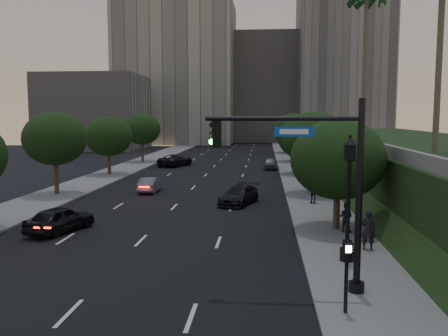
# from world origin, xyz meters

# --- Properties ---
(ground) EXTENTS (160.00, 160.00, 0.00)m
(ground) POSITION_xyz_m (0.00, 0.00, 0.00)
(ground) COLOR black
(ground) RESTS_ON ground
(road_surface) EXTENTS (16.00, 140.00, 0.02)m
(road_surface) POSITION_xyz_m (0.00, 30.00, 0.01)
(road_surface) COLOR black
(road_surface) RESTS_ON ground
(sidewalk_right) EXTENTS (4.50, 140.00, 0.15)m
(sidewalk_right) POSITION_xyz_m (10.25, 30.00, 0.07)
(sidewalk_right) COLOR slate
(sidewalk_right) RESTS_ON ground
(sidewalk_left) EXTENTS (4.50, 140.00, 0.15)m
(sidewalk_left) POSITION_xyz_m (-10.25, 30.00, 0.07)
(sidewalk_left) COLOR slate
(sidewalk_left) RESTS_ON ground
(embankment) EXTENTS (18.00, 90.00, 4.00)m
(embankment) POSITION_xyz_m (22.00, 28.00, 2.00)
(embankment) COLOR black
(embankment) RESTS_ON ground
(parapet_wall) EXTENTS (0.35, 90.00, 0.70)m
(parapet_wall) POSITION_xyz_m (13.50, 28.00, 4.35)
(parapet_wall) COLOR slate
(parapet_wall) RESTS_ON embankment
(office_block_left) EXTENTS (26.00, 20.00, 32.00)m
(office_block_left) POSITION_xyz_m (-14.00, 92.00, 16.00)
(office_block_left) COLOR gray
(office_block_left) RESTS_ON ground
(office_block_mid) EXTENTS (22.00, 18.00, 26.00)m
(office_block_mid) POSITION_xyz_m (6.00, 102.00, 13.00)
(office_block_mid) COLOR gray
(office_block_mid) RESTS_ON ground
(office_block_right) EXTENTS (20.00, 22.00, 36.00)m
(office_block_right) POSITION_xyz_m (24.00, 96.00, 18.00)
(office_block_right) COLOR gray
(office_block_right) RESTS_ON ground
(office_block_filler) EXTENTS (18.00, 16.00, 14.00)m
(office_block_filler) POSITION_xyz_m (-26.00, 70.00, 7.00)
(office_block_filler) COLOR gray
(office_block_filler) RESTS_ON ground
(tree_right_a) EXTENTS (5.20, 5.20, 6.24)m
(tree_right_a) POSITION_xyz_m (10.30, 8.00, 4.02)
(tree_right_a) COLOR #38281C
(tree_right_a) RESTS_ON ground
(tree_right_b) EXTENTS (5.20, 5.20, 6.74)m
(tree_right_b) POSITION_xyz_m (10.30, 20.00, 4.52)
(tree_right_b) COLOR #38281C
(tree_right_b) RESTS_ON ground
(tree_right_c) EXTENTS (5.20, 5.20, 6.24)m
(tree_right_c) POSITION_xyz_m (10.30, 33.00, 4.02)
(tree_right_c) COLOR #38281C
(tree_right_c) RESTS_ON ground
(tree_right_d) EXTENTS (5.20, 5.20, 6.74)m
(tree_right_d) POSITION_xyz_m (10.30, 47.00, 4.52)
(tree_right_d) COLOR #38281C
(tree_right_d) RESTS_ON ground
(tree_right_e) EXTENTS (5.20, 5.20, 6.24)m
(tree_right_e) POSITION_xyz_m (10.30, 62.00, 4.02)
(tree_right_e) COLOR #38281C
(tree_right_e) RESTS_ON ground
(tree_left_b) EXTENTS (5.00, 5.00, 6.71)m
(tree_left_b) POSITION_xyz_m (-10.30, 18.00, 4.58)
(tree_left_b) COLOR #38281C
(tree_left_b) RESTS_ON ground
(tree_left_c) EXTENTS (5.00, 5.00, 6.34)m
(tree_left_c) POSITION_xyz_m (-10.30, 31.00, 4.21)
(tree_left_c) COLOR #38281C
(tree_left_c) RESTS_ON ground
(tree_left_d) EXTENTS (5.00, 5.00, 6.71)m
(tree_left_d) POSITION_xyz_m (-10.30, 45.00, 4.58)
(tree_left_d) COLOR #38281C
(tree_left_d) RESTS_ON ground
(traffic_signal_mast) EXTENTS (5.68, 0.56, 7.00)m
(traffic_signal_mast) POSITION_xyz_m (8.50, -1.60, 3.67)
(traffic_signal_mast) COLOR black
(traffic_signal_mast) RESTS_ON ground
(street_lamp) EXTENTS (0.64, 0.64, 5.62)m
(street_lamp) POSITION_xyz_m (9.88, 2.06, 2.63)
(street_lamp) COLOR black
(street_lamp) RESTS_ON ground
(pedestrian_signal) EXTENTS (0.30, 0.33, 2.50)m
(pedestrian_signal) POSITION_xyz_m (8.90, -3.54, 1.57)
(pedestrian_signal) COLOR black
(pedestrian_signal) RESTS_ON ground
(sedan_near_left) EXTENTS (2.96, 4.62, 1.46)m
(sedan_near_left) POSITION_xyz_m (-4.91, 6.45, 0.73)
(sedan_near_left) COLOR black
(sedan_near_left) RESTS_ON ground
(sedan_mid_left) EXTENTS (1.44, 3.89, 1.27)m
(sedan_mid_left) POSITION_xyz_m (-3.23, 20.41, 0.64)
(sedan_mid_left) COLOR slate
(sedan_mid_left) RESTS_ON ground
(sedan_far_left) EXTENTS (4.22, 6.01, 1.52)m
(sedan_far_left) POSITION_xyz_m (-4.94, 40.70, 0.76)
(sedan_far_left) COLOR black
(sedan_far_left) RESTS_ON ground
(sedan_near_right) EXTENTS (3.18, 4.93, 1.33)m
(sedan_near_right) POSITION_xyz_m (4.47, 15.53, 0.66)
(sedan_near_right) COLOR black
(sedan_near_right) RESTS_ON ground
(sedan_far_right) EXTENTS (1.68, 4.13, 1.41)m
(sedan_far_right) POSITION_xyz_m (7.00, 38.36, 0.70)
(sedan_far_right) COLOR #505258
(sedan_far_right) RESTS_ON ground
(pedestrian_a) EXTENTS (0.78, 0.62, 1.88)m
(pedestrian_a) POSITION_xyz_m (11.15, 3.92, 1.09)
(pedestrian_a) COLOR black
(pedestrian_a) RESTS_ON sidewalk_right
(pedestrian_b) EXTENTS (0.95, 0.86, 1.59)m
(pedestrian_b) POSITION_xyz_m (10.69, 7.29, 0.95)
(pedestrian_b) COLOR black
(pedestrian_b) RESTS_ON sidewalk_right
(pedestrian_c) EXTENTS (1.02, 0.64, 1.61)m
(pedestrian_c) POSITION_xyz_m (9.80, 15.54, 0.96)
(pedestrian_c) COLOR black
(pedestrian_c) RESTS_ON sidewalk_right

